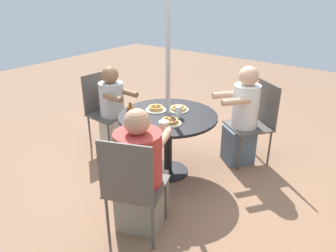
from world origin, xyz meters
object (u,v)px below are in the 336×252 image
at_px(drinking_glass_a, 178,112).
at_px(diner_east, 242,119).
at_px(diner_south, 114,112).
at_px(pancake_plate_b, 178,109).
at_px(patio_chair_north, 132,184).
at_px(pancake_plate_c, 156,109).
at_px(patio_chair_south, 104,106).
at_px(patio_chair_east, 256,118).
at_px(coffee_cup, 164,127).
at_px(diner_north, 140,176).
at_px(patio_table, 168,125).
at_px(pancake_plate_a, 170,122).
at_px(syrup_bottle, 130,112).

bearing_deg(drinking_glass_a, diner_east, 150.51).
xyz_separation_m(diner_south, pancake_plate_b, (-0.12, 0.91, 0.22)).
bearing_deg(patio_chair_north, pancake_plate_c, 97.82).
bearing_deg(diner_east, patio_chair_south, 58.50).
height_order(patio_chair_north, patio_chair_south, same).
relative_size(patio_chair_east, coffee_cup, 8.78).
relative_size(diner_north, pancake_plate_c, 4.84).
bearing_deg(coffee_cup, patio_chair_north, 15.68).
xyz_separation_m(patio_table, patio_chair_south, (-0.06, -1.08, -0.05)).
xyz_separation_m(pancake_plate_a, coffee_cup, (0.19, 0.07, 0.03)).
bearing_deg(diner_north, drinking_glass_a, 81.94).
height_order(patio_chair_east, diner_east, diner_east).
distance_m(diner_south, coffee_cup, 1.23).
bearing_deg(pancake_plate_c, patio_chair_south, -92.79).
relative_size(pancake_plate_c, coffee_cup, 2.12).
bearing_deg(diner_east, patio_table, 90.00).
bearing_deg(patio_table, patio_chair_north, 22.15).
xyz_separation_m(patio_chair_north, patio_chair_east, (-1.88, 0.23, 0.00)).
height_order(patio_chair_north, pancake_plate_a, patio_chair_north).
bearing_deg(drinking_glass_a, diner_north, 14.10).
height_order(pancake_plate_b, pancake_plate_c, pancake_plate_c).
height_order(pancake_plate_c, syrup_bottle, syrup_bottle).
relative_size(patio_table, diner_south, 0.98).
distance_m(patio_chair_east, diner_south, 1.75).
xyz_separation_m(patio_chair_north, diner_north, (-0.18, -0.07, -0.04)).
xyz_separation_m(diner_east, coffee_cup, (1.10, -0.30, 0.21)).
bearing_deg(patio_table, coffee_cup, 32.12).
height_order(diner_south, pancake_plate_a, diner_south).
bearing_deg(patio_chair_south, coffee_cup, 75.22).
xyz_separation_m(patio_chair_north, patio_chair_south, (-1.07, -1.49, 0.00)).
relative_size(patio_chair_north, diner_south, 0.88).
height_order(diner_south, drinking_glass_a, diner_south).
height_order(patio_table, diner_east, diner_east).
bearing_deg(patio_chair_south, diner_east, 115.75).
height_order(pancake_plate_a, pancake_plate_b, pancake_plate_a).
relative_size(coffee_cup, drinking_glass_a, 0.90).
bearing_deg(patio_chair_east, syrup_bottle, 88.28).
relative_size(pancake_plate_b, syrup_bottle, 1.40).
xyz_separation_m(pancake_plate_b, syrup_bottle, (0.47, -0.28, 0.05)).
bearing_deg(syrup_bottle, drinking_glass_a, 128.01).
xyz_separation_m(pancake_plate_b, coffee_cup, (0.54, 0.22, 0.04)).
distance_m(patio_table, pancake_plate_a, 0.27).
bearing_deg(syrup_bottle, diner_south, -118.72).
xyz_separation_m(diner_north, patio_chair_east, (-1.71, 0.30, 0.04)).
distance_m(diner_north, patio_chair_east, 1.74).
distance_m(patio_chair_south, pancake_plate_b, 1.12).
bearing_deg(pancake_plate_b, patio_chair_east, 138.18).
height_order(diner_south, pancake_plate_c, diner_south).
distance_m(diner_east, pancake_plate_b, 0.78).
distance_m(syrup_bottle, coffee_cup, 0.50).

